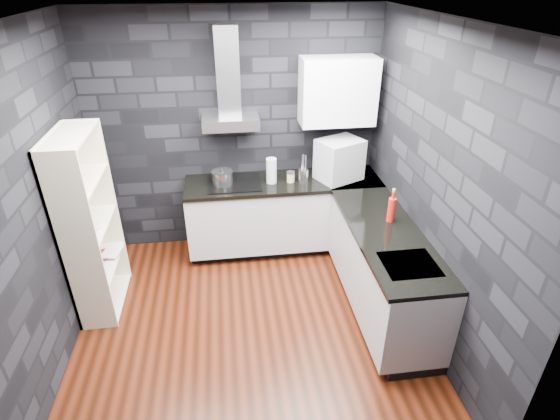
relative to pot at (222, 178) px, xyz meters
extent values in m
plane|color=#44180B|center=(0.18, -1.29, -0.98)|extent=(3.20, 3.20, 0.00)
plane|color=silver|center=(0.18, -1.29, 1.72)|extent=(3.20, 3.20, 0.00)
cube|color=black|center=(0.18, 0.34, 0.37)|extent=(3.20, 0.05, 2.70)
cube|color=black|center=(0.18, -2.91, 0.37)|extent=(3.20, 0.05, 2.70)
cube|color=black|center=(-1.45, -1.29, 0.37)|extent=(0.05, 3.20, 2.70)
cube|color=black|center=(1.80, -1.29, 0.37)|extent=(0.05, 3.20, 2.70)
cube|color=black|center=(0.68, 0.05, -0.93)|extent=(2.18, 0.50, 0.10)
cube|color=black|center=(1.52, -1.19, -0.93)|extent=(0.50, 1.78, 0.10)
cube|color=silver|center=(0.68, 0.01, -0.50)|extent=(2.20, 0.60, 0.76)
cube|color=silver|center=(1.48, -1.19, -0.50)|extent=(0.60, 1.80, 0.76)
cube|color=black|center=(0.68, 0.00, -0.10)|extent=(2.20, 0.62, 0.04)
cube|color=black|center=(1.47, -1.19, -0.10)|extent=(0.62, 1.80, 0.04)
cube|color=black|center=(1.48, 0.01, -0.10)|extent=(0.62, 0.62, 0.04)
cube|color=#A2A2A7|center=(0.13, 0.14, 0.58)|extent=(0.60, 0.34, 0.12)
cube|color=#A2A2A7|center=(0.13, 0.21, 1.09)|extent=(0.24, 0.20, 0.90)
cube|color=white|center=(1.28, 0.14, 0.87)|extent=(0.80, 0.35, 0.70)
cube|color=black|center=(0.13, 0.01, -0.07)|extent=(0.58, 0.50, 0.01)
cube|color=#A2A2A7|center=(1.48, -1.69, -0.08)|extent=(0.44, 0.40, 0.01)
cylinder|color=silver|center=(0.00, 0.00, 0.00)|extent=(0.24, 0.24, 0.13)
cylinder|color=silver|center=(0.54, -0.02, 0.06)|extent=(0.12, 0.12, 0.28)
cylinder|color=#BFB28A|center=(0.75, -0.03, -0.03)|extent=(0.10, 0.10, 0.10)
cylinder|color=silver|center=(0.90, -0.03, -0.01)|extent=(0.14, 0.14, 0.14)
cube|color=#B0B2B7|center=(1.30, -0.01, 0.15)|extent=(0.57, 0.52, 0.46)
cylinder|color=#B21811|center=(1.56, -1.01, 0.04)|extent=(0.07, 0.07, 0.24)
cube|color=beige|center=(-1.24, -0.73, -0.08)|extent=(0.37, 0.81, 1.80)
imported|color=white|center=(-1.24, -0.83, -0.04)|extent=(0.30, 0.30, 0.06)
imported|color=maroon|center=(-1.25, -0.60, -0.41)|extent=(0.15, 0.07, 0.20)
imported|color=#B2B2B2|center=(-1.24, -0.55, -0.38)|extent=(0.17, 0.05, 0.23)
camera|label=1|loc=(0.05, -4.40, 2.03)|focal=28.00mm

